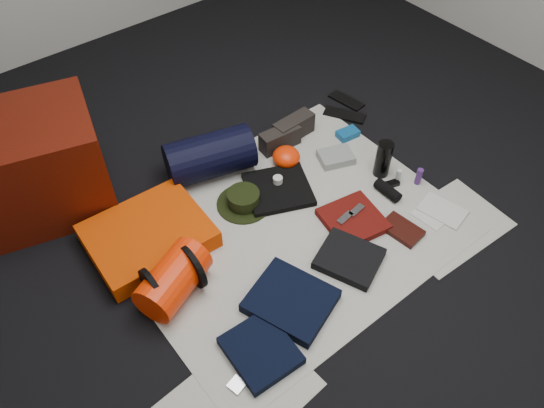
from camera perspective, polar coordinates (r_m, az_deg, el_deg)
floor at (r=2.70m, az=1.69°, el=-2.69°), size 4.50×4.50×0.02m
newspaper_mat at (r=2.69m, az=1.70°, el=-2.52°), size 1.60×1.30×0.01m
newspaper_sheet_front_left at (r=2.24m, az=-3.43°, el=-19.92°), size 0.61×0.44×0.00m
newspaper_sheet_front_right at (r=2.84m, az=18.48°, el=-2.20°), size 0.60×0.43×0.00m
red_cabinet at (r=2.86m, az=-24.11°, el=3.81°), size 0.76×0.68×0.53m
sleeping_pad at (r=2.65m, az=-13.14°, el=-3.34°), size 0.58×0.48×0.10m
stuff_sack at (r=2.41m, az=-10.57°, el=-7.97°), size 0.39×0.32×0.20m
sack_strap_left at (r=2.39m, az=-12.65°, el=-9.05°), size 0.02×0.22×0.22m
sack_strap_right at (r=2.43m, az=-8.58°, el=-6.69°), size 0.02×0.22×0.22m
navy_duffel at (r=2.88m, az=-6.70°, el=5.17°), size 0.52×0.36×0.24m
boonie_brim at (r=2.78m, az=-3.05°, el=0.05°), size 0.31×0.31×0.01m
boonie_crown at (r=2.75m, az=-3.08°, el=0.63°), size 0.17×0.17×0.08m
hiking_boot_left at (r=3.06m, az=0.87°, el=7.04°), size 0.25×0.11×0.12m
hiking_boot_right at (r=3.13m, az=2.36°, el=8.21°), size 0.26×0.11×0.13m
flip_flop_left at (r=3.35m, az=7.80°, el=9.49°), size 0.21×0.27×0.01m
flip_flop_right at (r=3.47m, az=7.98°, el=10.97°), size 0.12×0.24×0.01m
trousers_navy_a at (r=2.29m, az=-1.23°, el=-15.48°), size 0.27×0.31×0.05m
trousers_navy_b at (r=2.40m, az=2.03°, el=-10.36°), size 0.41×0.44×0.06m
trousers_charcoal at (r=2.56m, az=8.29°, el=-5.83°), size 0.34×0.36×0.04m
black_tshirt at (r=2.83m, az=0.68°, el=1.61°), size 0.43×0.42×0.03m
red_shirt at (r=2.72m, az=8.70°, el=-1.69°), size 0.33×0.33×0.04m
orange_stuff_sack at (r=2.96m, az=1.54°, el=5.11°), size 0.16×0.16×0.10m
first_aid_pouch at (r=3.02m, az=6.89°, el=5.05°), size 0.23×0.20×0.05m
water_bottle at (r=2.93m, az=11.88°, el=4.75°), size 0.11×0.11×0.22m
speaker at (r=2.88m, az=12.33°, el=1.44°), size 0.06×0.15×0.06m
compact_camera at (r=3.02m, az=7.45°, el=4.79°), size 0.12×0.10×0.04m
cyan_case at (r=3.19m, az=8.15°, el=7.50°), size 0.14×0.10×0.04m
toiletry_purple at (r=2.96m, az=15.51°, el=2.87°), size 0.03×0.03×0.10m
toiletry_clear at (r=2.95m, az=13.44°, el=2.95°), size 0.03×0.03×0.08m
paperback_book at (r=2.73m, az=13.78°, el=-2.69°), size 0.15×0.21×0.03m
map_booklet at (r=2.88m, az=17.85°, el=-0.68°), size 0.20×0.26×0.01m
map_printout at (r=2.85m, az=16.68°, el=-1.22°), size 0.14×0.18×0.01m
sunglasses at (r=2.94m, az=12.63°, el=2.09°), size 0.10×0.07×0.02m
key_cluster at (r=2.25m, az=-3.81°, el=-18.83°), size 0.07×0.07×0.01m
tape_roll at (r=2.83m, az=0.62°, el=2.61°), size 0.05×0.05×0.03m
energy_bar_a at (r=2.69m, az=7.86°, el=-1.49°), size 0.10×0.05×0.01m
energy_bar_b at (r=2.73m, az=9.07°, el=-0.69°), size 0.10×0.05×0.01m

